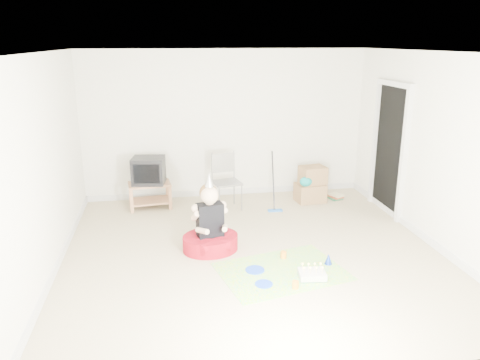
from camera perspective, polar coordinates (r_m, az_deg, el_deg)
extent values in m
plane|color=#BFAE89|center=(6.36, 1.50, -8.78)|extent=(5.00, 5.00, 0.00)
cube|color=black|center=(7.91, 17.78, 3.40)|extent=(0.02, 0.90, 2.05)
cube|color=#A7704B|center=(7.99, -10.99, -0.49)|extent=(0.73, 0.50, 0.03)
cube|color=#A7704B|center=(8.08, -10.87, -2.50)|extent=(0.73, 0.50, 0.03)
cube|color=#A7704B|center=(7.86, -13.07, -2.46)|extent=(0.05, 0.05, 0.43)
cube|color=#A7704B|center=(7.90, -8.51, -2.09)|extent=(0.05, 0.05, 0.43)
cube|color=#A7704B|center=(8.21, -13.21, -1.63)|extent=(0.05, 0.05, 0.43)
cube|color=#A7704B|center=(8.25, -8.85, -1.29)|extent=(0.05, 0.05, 0.43)
cube|color=black|center=(7.92, -11.08, 1.15)|extent=(0.58, 0.50, 0.45)
cube|color=gray|center=(7.77, -1.61, -0.33)|extent=(0.50, 0.48, 0.03)
cylinder|color=gray|center=(7.71, -2.98, -0.37)|extent=(0.02, 0.02, 0.95)
cylinder|color=gray|center=(7.83, -0.27, -0.07)|extent=(0.02, 0.02, 0.95)
cube|color=#987149|center=(8.32, 8.53, -1.53)|extent=(0.53, 0.42, 0.32)
cube|color=#987149|center=(8.27, 8.86, 0.61)|extent=(0.48, 0.40, 0.30)
ellipsoid|color=#0B8281|center=(8.09, 8.04, -0.20)|extent=(0.21, 0.15, 0.17)
cube|color=blue|center=(7.82, 4.31, -3.72)|extent=(0.24, 0.10, 0.03)
cylinder|color=black|center=(7.67, 4.38, -0.36)|extent=(0.04, 0.33, 0.94)
cube|color=#246C45|center=(8.59, 11.50, -2.12)|extent=(0.26, 0.30, 0.03)
cube|color=#A94524|center=(8.58, 11.52, -1.95)|extent=(0.26, 0.30, 0.03)
cube|color=beige|center=(8.57, 11.53, -1.77)|extent=(0.26, 0.29, 0.03)
cylinder|color=maroon|center=(6.40, -3.63, -7.63)|extent=(0.88, 0.88, 0.21)
cube|color=black|center=(6.27, -3.68, -4.87)|extent=(0.37, 0.26, 0.46)
sphere|color=beige|center=(6.15, -3.74, -1.85)|extent=(0.28, 0.28, 0.24)
cone|color=silver|center=(6.09, -3.78, 0.03)|extent=(0.13, 0.13, 0.18)
cube|color=#EA319B|center=(5.89, 5.10, -11.02)|extent=(1.69, 1.38, 0.01)
cube|color=silver|center=(5.76, 8.78, -11.33)|extent=(0.34, 0.29, 0.08)
cube|color=#3EB065|center=(5.78, 8.76, -11.65)|extent=(0.34, 0.29, 0.01)
cylinder|color=beige|center=(5.66, 7.80, -10.96)|extent=(0.01, 0.01, 0.07)
cylinder|color=beige|center=(5.67, 8.54, -10.93)|extent=(0.01, 0.01, 0.07)
cylinder|color=beige|center=(5.69, 9.28, -10.89)|extent=(0.01, 0.01, 0.07)
cylinder|color=beige|center=(5.70, 10.02, -10.85)|extent=(0.01, 0.01, 0.07)
cylinder|color=beige|center=(5.75, 7.62, -10.50)|extent=(0.01, 0.01, 0.07)
cylinder|color=beige|center=(5.76, 8.35, -10.47)|extent=(0.01, 0.01, 0.07)
cylinder|color=beige|center=(5.78, 9.08, -10.43)|extent=(0.01, 0.01, 0.07)
cylinder|color=beige|center=(5.79, 9.80, -10.39)|extent=(0.01, 0.01, 0.07)
cylinder|color=blue|center=(5.88, 1.84, -10.89)|extent=(0.25, 0.25, 0.01)
cylinder|color=blue|center=(5.58, 2.92, -12.54)|extent=(0.24, 0.24, 0.01)
cylinder|color=orange|center=(6.19, 5.32, -9.06)|extent=(0.09, 0.09, 0.09)
cylinder|color=orange|center=(5.52, 6.77, -12.56)|extent=(0.09, 0.09, 0.09)
cone|color=#1837AE|center=(6.10, 10.73, -9.42)|extent=(0.13, 0.13, 0.14)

